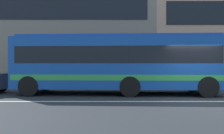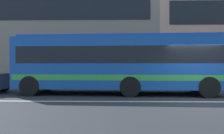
% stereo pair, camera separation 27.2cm
% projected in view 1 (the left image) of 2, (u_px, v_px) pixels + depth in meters
% --- Properties ---
extents(ground_plane, '(160.00, 160.00, 0.00)m').
position_uv_depth(ground_plane, '(205.00, 102.00, 9.47)').
color(ground_plane, '#292A2E').
extents(lane_centre_line, '(60.00, 0.16, 0.01)m').
position_uv_depth(lane_centre_line, '(205.00, 101.00, 9.47)').
color(lane_centre_line, silver).
rests_on(lane_centre_line, ground_plane).
extents(hedge_row_far, '(17.06, 1.10, 0.83)m').
position_uv_depth(hedge_row_far, '(206.00, 81.00, 15.94)').
color(hedge_row_far, '#2F6C25').
rests_on(hedge_row_far, ground_plane).
extents(apartment_block_left, '(21.21, 10.21, 11.81)m').
position_uv_depth(apartment_block_left, '(55.00, 27.00, 25.42)').
color(apartment_block_left, gray).
rests_on(apartment_block_left, ground_plane).
extents(transit_bus, '(10.79, 3.12, 3.09)m').
position_uv_depth(transit_bus, '(118.00, 62.00, 12.03)').
color(transit_bus, '#15469A').
rests_on(transit_bus, ground_plane).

